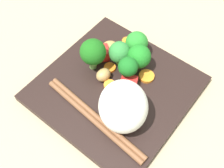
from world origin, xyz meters
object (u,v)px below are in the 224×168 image
object	(u,v)px
broccoli_floret_2	(128,67)
chopstick_pair	(95,118)
rice_mound	(123,106)
carrot_slice_3	(127,42)
square_plate	(115,88)

from	to	relation	value
broccoli_floret_2	chopstick_pair	bearing A→B (deg)	4.80
rice_mound	chopstick_pair	bearing A→B (deg)	-46.89
rice_mound	carrot_slice_3	size ratio (longest dim) A/B	3.97
rice_mound	broccoli_floret_2	distance (cm)	7.67
carrot_slice_3	broccoli_floret_2	bearing A→B (deg)	37.65
square_plate	broccoli_floret_2	size ratio (longest dim) A/B	4.50
rice_mound	chopstick_pair	size ratio (longest dim) A/B	0.40
broccoli_floret_2	chopstick_pair	xyz separation A→B (cm)	(9.56, 0.80, -3.08)
carrot_slice_3	chopstick_pair	size ratio (longest dim) A/B	0.10
square_plate	carrot_slice_3	xyz separation A→B (cm)	(-9.37, -4.62, 0.98)
rice_mound	chopstick_pair	world-z (taller)	rice_mound
broccoli_floret_2	rice_mound	bearing A→B (deg)	32.29
square_plate	rice_mound	bearing A→B (deg)	50.22
square_plate	broccoli_floret_2	distance (cm)	4.95
rice_mound	carrot_slice_3	bearing A→B (deg)	-144.87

